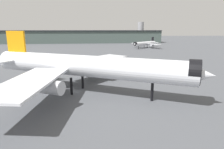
% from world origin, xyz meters
% --- Properties ---
extents(ground, '(900.00, 900.00, 0.00)m').
position_xyz_m(ground, '(0.00, 0.00, 0.00)').
color(ground, '#4C4F54').
extents(airliner_near_gate, '(63.32, 56.83, 17.37)m').
position_xyz_m(airliner_near_gate, '(2.36, -0.15, 7.65)').
color(airliner_near_gate, silver).
rests_on(airliner_near_gate, ground).
extents(airliner_far_taxiway, '(29.19, 28.84, 9.91)m').
position_xyz_m(airliner_far_taxiway, '(45.74, 130.87, 4.36)').
color(airliner_far_taxiway, silver).
rests_on(airliner_far_taxiway, ground).
extents(terminal_building, '(213.59, 40.91, 26.42)m').
position_xyz_m(terminal_building, '(-25.12, 200.20, 8.15)').
color(terminal_building, '#475651').
rests_on(terminal_building, ground).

